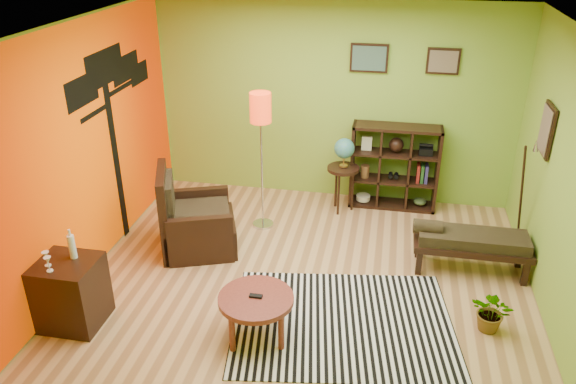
% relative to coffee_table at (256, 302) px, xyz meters
% --- Properties ---
extents(ground, '(5.00, 5.00, 0.00)m').
position_rel_coffee_table_xyz_m(ground, '(0.33, 1.02, -0.39)').
color(ground, tan).
rests_on(ground, ground).
extents(room_shell, '(5.04, 4.54, 2.82)m').
position_rel_coffee_table_xyz_m(room_shell, '(0.24, 1.04, 1.41)').
color(room_shell, '#82AE36').
rests_on(room_shell, ground).
extents(zebra_rug, '(2.45, 2.00, 0.01)m').
position_rel_coffee_table_xyz_m(zebra_rug, '(0.82, 0.33, -0.38)').
color(zebra_rug, white).
rests_on(zebra_rug, ground).
extents(coffee_table, '(0.73, 0.73, 0.47)m').
position_rel_coffee_table_xyz_m(coffee_table, '(0.00, 0.00, 0.00)').
color(coffee_table, maroon).
rests_on(coffee_table, ground).
extents(armchair, '(1.11, 1.10, 1.06)m').
position_rel_coffee_table_xyz_m(armchair, '(-1.15, 1.45, -0.07)').
color(armchair, black).
rests_on(armchair, ground).
extents(side_cabinet, '(0.60, 0.55, 1.03)m').
position_rel_coffee_table_xyz_m(side_cabinet, '(-1.87, -0.16, -0.03)').
color(side_cabinet, black).
rests_on(side_cabinet, ground).
extents(floor_lamp, '(0.27, 0.27, 1.82)m').
position_rel_coffee_table_xyz_m(floor_lamp, '(-0.44, 2.15, 1.09)').
color(floor_lamp, silver).
rests_on(floor_lamp, ground).
extents(globe_table, '(0.44, 0.44, 1.07)m').
position_rel_coffee_table_xyz_m(globe_table, '(0.55, 2.78, 0.42)').
color(globe_table, black).
rests_on(globe_table, ground).
extents(cube_shelf, '(1.20, 0.35, 1.20)m').
position_rel_coffee_table_xyz_m(cube_shelf, '(1.25, 3.05, 0.21)').
color(cube_shelf, black).
rests_on(cube_shelf, ground).
extents(bench, '(1.33, 0.47, 0.61)m').
position_rel_coffee_table_xyz_m(bench, '(2.13, 1.56, 0.00)').
color(bench, black).
rests_on(bench, ground).
extents(potted_plant, '(0.53, 0.55, 0.34)m').
position_rel_coffee_table_xyz_m(potted_plant, '(2.27, 0.50, -0.22)').
color(potted_plant, '#26661E').
rests_on(potted_plant, ground).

